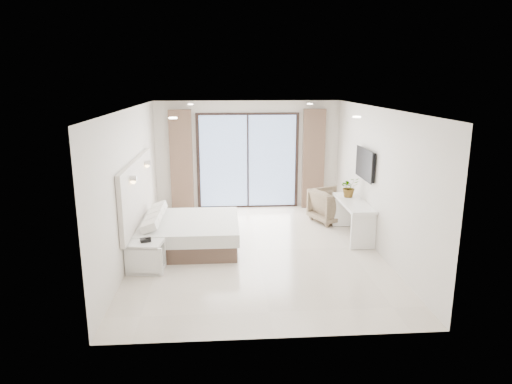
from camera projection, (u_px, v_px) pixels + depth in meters
ground at (257, 250)px, 8.80m from camera, size 6.20×6.20×0.00m
room_shell at (244, 162)px, 9.16m from camera, size 4.62×6.22×2.72m
bed at (187, 233)px, 8.89m from camera, size 1.94×1.85×0.68m
nightstand at (146, 257)px, 7.78m from camera, size 0.63×0.55×0.52m
phone at (145, 240)px, 7.72m from camera, size 0.20×0.18×0.06m
console_desk at (353, 211)px, 9.39m from camera, size 0.50×1.59×0.77m
plant at (349, 189)px, 9.66m from camera, size 0.44×0.48×0.33m
armchair at (331, 204)px, 10.48m from camera, size 1.01×1.04×0.83m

